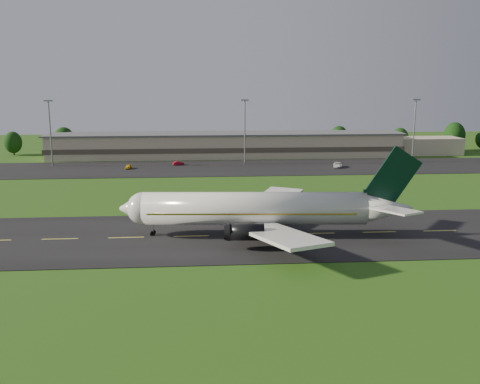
{
  "coord_description": "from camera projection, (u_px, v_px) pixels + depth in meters",
  "views": [
    {
      "loc": [
        -9.33,
        -88.29,
        26.33
      ],
      "look_at": [
        -1.99,
        8.0,
        6.0
      ],
      "focal_mm": 40.0,
      "sensor_mm": 36.0,
      "label": 1
    }
  ],
  "objects": [
    {
      "name": "service_vehicle_c",
      "position": [
        338.0,
        165.0,
        163.24
      ],
      "size": [
        3.66,
        5.81,
        1.49
      ],
      "primitive_type": "imported",
      "rotation": [
        0.0,
        0.0,
        -0.23
      ],
      "color": "silver",
      "rests_on": "apron"
    },
    {
      "name": "ground",
      "position": [
        255.0,
        235.0,
        92.27
      ],
      "size": [
        360.0,
        360.0,
        0.0
      ],
      "primitive_type": "plane",
      "color": "#294B12",
      "rests_on": "ground"
    },
    {
      "name": "service_vehicle_b",
      "position": [
        178.0,
        163.0,
        167.42
      ],
      "size": [
        3.77,
        2.54,
        1.18
      ],
      "primitive_type": "imported",
      "rotation": [
        0.0,
        0.0,
        1.97
      ],
      "color": "#AA0B1D",
      "rests_on": "apron"
    },
    {
      "name": "service_vehicle_d",
      "position": [
        394.0,
        162.0,
        169.34
      ],
      "size": [
        4.38,
        3.85,
        1.21
      ],
      "primitive_type": "imported",
      "rotation": [
        0.0,
        0.0,
        0.93
      ],
      "color": "orange",
      "rests_on": "apron"
    },
    {
      "name": "light_mast_centre",
      "position": [
        245.0,
        124.0,
        168.07
      ],
      "size": [
        2.4,
        1.2,
        20.35
      ],
      "color": "gray",
      "rests_on": "ground"
    },
    {
      "name": "terminal",
      "position": [
        245.0,
        145.0,
        185.77
      ],
      "size": [
        145.0,
        16.0,
        8.4
      ],
      "color": "#BFAE91",
      "rests_on": "ground"
    },
    {
      "name": "airliner",
      "position": [
        259.0,
        209.0,
        91.3
      ],
      "size": [
        51.29,
        42.07,
        15.57
      ],
      "rotation": [
        0.0,
        0.0,
        -0.07
      ],
      "color": "white",
      "rests_on": "ground"
    },
    {
      "name": "apron",
      "position": [
        231.0,
        168.0,
        162.51
      ],
      "size": [
        260.0,
        30.0,
        0.1
      ],
      "primitive_type": "cube",
      "color": "black",
      "rests_on": "ground"
    },
    {
      "name": "service_vehicle_a",
      "position": [
        128.0,
        167.0,
        160.5
      ],
      "size": [
        1.69,
        3.71,
        1.23
      ],
      "primitive_type": "imported",
      "rotation": [
        0.0,
        0.0,
        -0.07
      ],
      "color": "#E9B60D",
      "rests_on": "apron"
    },
    {
      "name": "taxiway",
      "position": [
        255.0,
        235.0,
        92.26
      ],
      "size": [
        220.0,
        30.0,
        0.1
      ],
      "primitive_type": "cube",
      "color": "black",
      "rests_on": "ground"
    },
    {
      "name": "light_mast_west",
      "position": [
        50.0,
        125.0,
        163.61
      ],
      "size": [
        2.4,
        1.2,
        20.35
      ],
      "color": "gray",
      "rests_on": "ground"
    },
    {
      "name": "tree_line",
      "position": [
        332.0,
        138.0,
        197.33
      ],
      "size": [
        198.04,
        9.0,
        10.79
      ],
      "color": "black",
      "rests_on": "ground"
    },
    {
      "name": "light_mast_east",
      "position": [
        415.0,
        123.0,
        172.16
      ],
      "size": [
        2.4,
        1.2,
        20.35
      ],
      "color": "gray",
      "rests_on": "ground"
    }
  ]
}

